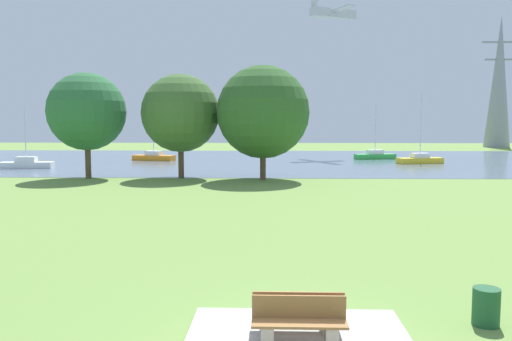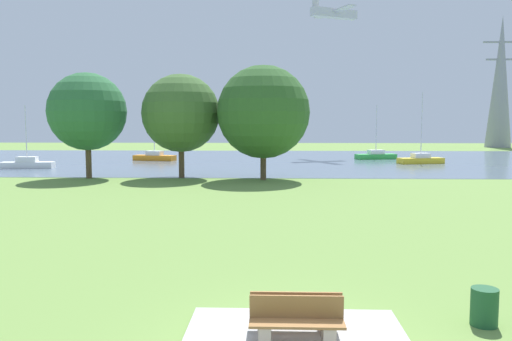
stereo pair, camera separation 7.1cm
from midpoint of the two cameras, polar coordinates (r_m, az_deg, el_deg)
ground_plane at (r=31.99m, az=2.72°, el=-2.42°), size 160.00×160.00×0.00m
concrete_pad at (r=10.59m, az=4.51°, el=-18.26°), size 4.40×3.20×0.10m
bench_facing_water at (r=10.68m, az=4.45°, el=-15.62°), size 1.80×0.48×0.89m
bench_facing_inland at (r=10.18m, az=4.59°, el=-16.70°), size 1.80×0.48×0.89m
litter_bin at (r=12.26m, az=23.95°, el=-13.61°), size 0.56×0.56×0.80m
water_surface at (r=59.85m, az=2.34°, el=1.17°), size 140.00×40.00×0.02m
sailboat_orange at (r=60.00m, az=-11.27°, el=1.52°), size 5.02×2.61×7.15m
sailboat_green at (r=62.77m, az=13.00°, el=1.64°), size 5.02×2.69×6.37m
sailboat_white at (r=53.27m, az=-24.09°, el=0.69°), size 4.96×2.14×5.89m
sailboat_yellow at (r=57.13m, az=17.64°, el=1.19°), size 5.02×2.67×7.48m
tree_east_near at (r=41.94m, az=-18.28°, el=6.20°), size 5.98×5.98×8.16m
tree_mid_shore at (r=40.67m, az=-8.41°, el=6.29°), size 6.06×6.06×8.08m
tree_east_far at (r=38.84m, az=0.72°, el=6.48°), size 6.99×6.99×8.60m
electricity_pylon at (r=101.53m, az=25.28°, el=8.86°), size 6.40×4.40×23.02m
light_aircraft at (r=69.32m, az=8.46°, el=16.84°), size 6.25×8.05×2.10m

